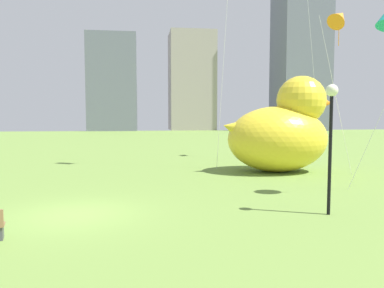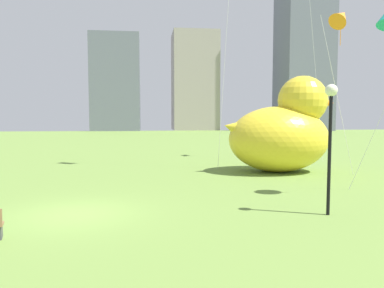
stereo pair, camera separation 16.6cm
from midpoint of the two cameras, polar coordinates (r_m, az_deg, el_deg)
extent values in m
plane|color=olive|center=(14.22, -17.58, -10.12)|extent=(140.00, 140.00, 0.00)
cube|color=#47474C|center=(12.29, -27.11, -11.78)|extent=(0.16, 0.38, 0.39)
ellipsoid|color=yellow|center=(23.87, 12.56, 0.72)|extent=(6.19, 4.57, 4.04)
sphere|color=yellow|center=(24.39, 15.95, 6.34)|extent=(3.01, 3.01, 3.01)
cone|color=orange|center=(24.95, 18.81, 5.88)|extent=(1.36, 1.36, 1.36)
cone|color=yellow|center=(23.05, 6.29, 2.34)|extent=(1.85, 1.61, 1.94)
cylinder|color=black|center=(14.05, 19.77, -1.66)|extent=(0.12, 0.12, 4.19)
sphere|color=#EAEACC|center=(14.00, 20.02, 7.61)|extent=(0.42, 0.42, 0.42)
cube|color=slate|center=(86.33, -11.97, 9.03)|extent=(10.69, 7.12, 21.12)
cube|color=#9E938C|center=(89.54, -0.13, 9.37)|extent=(10.30, 9.91, 22.40)
cube|color=slate|center=(91.39, 15.99, 14.59)|extent=(10.66, 10.65, 39.75)
cylinder|color=silver|center=(25.19, 4.85, 16.44)|extent=(1.03, 0.21, 17.54)
cylinder|color=silver|center=(30.61, 17.54, 12.47)|extent=(1.36, 1.00, 15.82)
cylinder|color=silver|center=(19.24, 26.75, 4.89)|extent=(2.48, 1.34, 7.68)
cylinder|color=silver|center=(24.15, 20.61, 6.99)|extent=(1.75, 1.18, 9.44)
cone|color=orange|center=(25.84, 21.15, 17.38)|extent=(1.90, 1.77, 1.55)
cylinder|color=orange|center=(25.65, 21.09, 15.42)|extent=(0.04, 0.04, 1.60)
camera|label=1|loc=(0.08, -90.28, -0.02)|focal=35.38mm
camera|label=2|loc=(0.08, 89.72, 0.02)|focal=35.38mm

